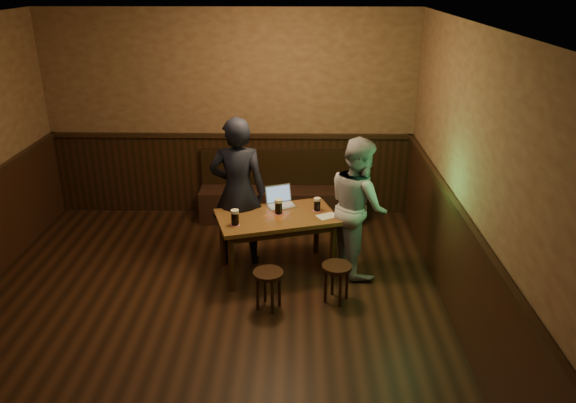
% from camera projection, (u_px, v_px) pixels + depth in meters
% --- Properties ---
extents(room, '(5.04, 6.04, 2.84)m').
position_uv_depth(room, '(196.00, 211.00, 5.11)').
color(room, black).
rests_on(room, ground).
extents(bench, '(2.20, 0.50, 0.95)m').
position_uv_depth(bench, '(281.00, 197.00, 7.77)').
color(bench, black).
rests_on(bench, ground).
extents(pub_table, '(1.46, 1.08, 0.70)m').
position_uv_depth(pub_table, '(276.00, 223.00, 6.29)').
color(pub_table, '#543118').
rests_on(pub_table, ground).
extents(stool_left, '(0.40, 0.40, 0.42)m').
position_uv_depth(stool_left, '(268.00, 279.00, 5.67)').
color(stool_left, black).
rests_on(stool_left, ground).
extents(stool_right, '(0.39, 0.39, 0.42)m').
position_uv_depth(stool_right, '(337.00, 272.00, 5.79)').
color(stool_right, black).
rests_on(stool_right, ground).
extents(pint_left, '(0.11, 0.11, 0.18)m').
position_uv_depth(pint_left, '(235.00, 217.00, 5.98)').
color(pint_left, '#A9142D').
rests_on(pint_left, pub_table).
extents(pint_mid, '(0.11, 0.11, 0.18)m').
position_uv_depth(pint_mid, '(279.00, 207.00, 6.26)').
color(pint_mid, '#A9142D').
rests_on(pint_mid, pub_table).
extents(pint_right, '(0.10, 0.10, 0.16)m').
position_uv_depth(pint_right, '(317.00, 204.00, 6.34)').
color(pint_right, '#A9142D').
rests_on(pint_right, pub_table).
extents(laptop, '(0.38, 0.35, 0.22)m').
position_uv_depth(laptop, '(280.00, 200.00, 6.50)').
color(laptop, silver).
rests_on(laptop, pub_table).
extents(menu, '(0.27, 0.24, 0.00)m').
position_uv_depth(menu, '(327.00, 216.00, 6.23)').
color(menu, silver).
rests_on(menu, pub_table).
extents(person_suit, '(0.64, 0.42, 1.76)m').
position_uv_depth(person_suit, '(238.00, 192.00, 6.41)').
color(person_suit, black).
rests_on(person_suit, ground).
extents(person_grey, '(0.81, 0.92, 1.58)m').
position_uv_depth(person_grey, '(358.00, 206.00, 6.26)').
color(person_grey, '#98999E').
rests_on(person_grey, ground).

